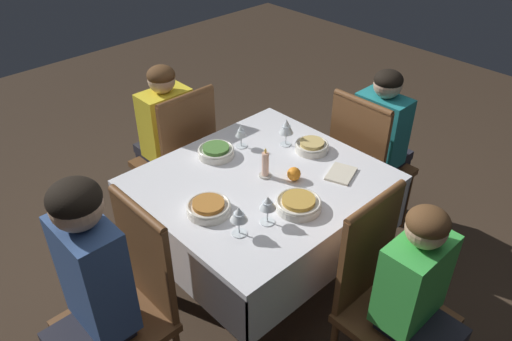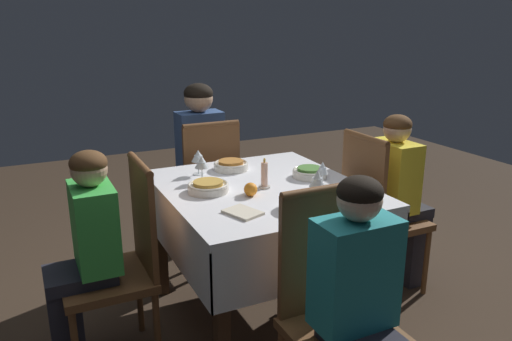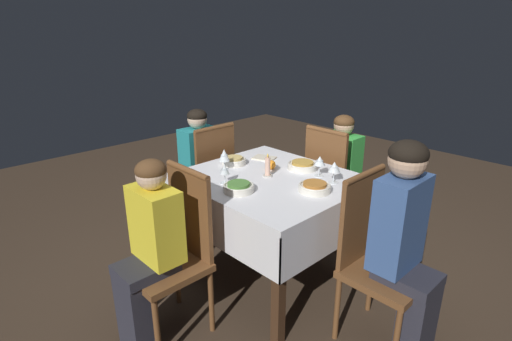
{
  "view_description": "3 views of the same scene",
  "coord_description": "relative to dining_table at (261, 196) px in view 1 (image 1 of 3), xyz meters",
  "views": [
    {
      "loc": [
        1.39,
        1.43,
        2.2
      ],
      "look_at": [
        0.09,
        0.06,
        0.9
      ],
      "focal_mm": 35.0,
      "sensor_mm": 36.0,
      "label": 1
    },
    {
      "loc": [
        -2.22,
        1.1,
        1.6
      ],
      "look_at": [
        0.08,
        -0.0,
        0.84
      ],
      "focal_mm": 35.0,
      "sensor_mm": 36.0,
      "label": 2
    },
    {
      "loc": [
        1.73,
        -1.8,
        1.74
      ],
      "look_at": [
        -0.07,
        -0.06,
        0.82
      ],
      "focal_mm": 28.0,
      "sensor_mm": 36.0,
      "label": 3
    }
  ],
  "objects": [
    {
      "name": "wine_glass_north",
      "position": [
        0.21,
        0.26,
        0.21
      ],
      "size": [
        0.08,
        0.08,
        0.14
      ],
      "color": "white",
      "rests_on": "dining_table"
    },
    {
      "name": "chair_south",
      "position": [
        -0.03,
        -0.75,
        -0.13
      ],
      "size": [
        0.41,
        0.42,
        1.0
      ],
      "color": "brown",
      "rests_on": "ground_plane"
    },
    {
      "name": "bowl_north",
      "position": [
        0.04,
        0.28,
        0.14
      ],
      "size": [
        0.21,
        0.21,
        0.06
      ],
      "color": "silver",
      "rests_on": "dining_table"
    },
    {
      "name": "wine_glass_west",
      "position": [
        -0.32,
        -0.14,
        0.22
      ],
      "size": [
        0.08,
        0.08,
        0.16
      ],
      "color": "white",
      "rests_on": "dining_table"
    },
    {
      "name": "chair_east",
      "position": [
        0.8,
        0.02,
        -0.13
      ],
      "size": [
        0.42,
        0.41,
        1.0
      ],
      "rotation": [
        0.0,
        0.0,
        1.57
      ],
      "color": "brown",
      "rests_on": "ground_plane"
    },
    {
      "name": "person_child_teal",
      "position": [
        -0.97,
        0.08,
        -0.06
      ],
      "size": [
        0.33,
        0.3,
        1.1
      ],
      "rotation": [
        0.0,
        0.0,
        -1.57
      ],
      "color": "#282833",
      "rests_on": "ground_plane"
    },
    {
      "name": "person_adult_denim",
      "position": [
        0.96,
        0.02,
        0.02
      ],
      "size": [
        0.34,
        0.3,
        1.22
      ],
      "rotation": [
        0.0,
        0.0,
        1.57
      ],
      "color": "#282833",
      "rests_on": "ground_plane"
    },
    {
      "name": "dining_table",
      "position": [
        0.0,
        0.0,
        0.0
      ],
      "size": [
        1.11,
        1.0,
        0.78
      ],
      "color": "silver",
      "rests_on": "ground_plane"
    },
    {
      "name": "bowl_east",
      "position": [
        0.35,
        0.03,
        0.14
      ],
      "size": [
        0.2,
        0.2,
        0.06
      ],
      "color": "silver",
      "rests_on": "dining_table"
    },
    {
      "name": "chair_north",
      "position": [
        -0.02,
        0.75,
        -0.13
      ],
      "size": [
        0.41,
        0.42,
        1.0
      ],
      "rotation": [
        0.0,
        0.0,
        3.14
      ],
      "color": "brown",
      "rests_on": "ground_plane"
    },
    {
      "name": "ground_plane",
      "position": [
        0.0,
        0.0,
        -0.66
      ],
      "size": [
        8.0,
        8.0,
        0.0
      ],
      "primitive_type": "plane",
      "color": "#3D2D21"
    },
    {
      "name": "wine_glass_east",
      "position": [
        0.35,
        0.23,
        0.21
      ],
      "size": [
        0.08,
        0.08,
        0.14
      ],
      "color": "white",
      "rests_on": "dining_table"
    },
    {
      "name": "candle_centerpiece",
      "position": [
        -0.03,
        -0.0,
        0.17
      ],
      "size": [
        0.06,
        0.06,
        0.16
      ],
      "color": "beige",
      "rests_on": "dining_table"
    },
    {
      "name": "person_child_green",
      "position": [
        -0.02,
        0.92,
        -0.08
      ],
      "size": [
        0.3,
        0.33,
        1.07
      ],
      "rotation": [
        0.0,
        0.0,
        3.14
      ],
      "color": "#282833",
      "rests_on": "ground_plane"
    },
    {
      "name": "bowl_south",
      "position": [
        0.03,
        -0.31,
        0.14
      ],
      "size": [
        0.19,
        0.19,
        0.06
      ],
      "color": "silver",
      "rests_on": "dining_table"
    },
    {
      "name": "napkin_red_folded",
      "position": [
        -0.31,
        0.25,
        0.12
      ],
      "size": [
        0.19,
        0.17,
        0.01
      ],
      "rotation": [
        0.0,
        0.0,
        0.34
      ],
      "color": "beige",
      "rests_on": "dining_table"
    },
    {
      "name": "person_child_yellow",
      "position": [
        -0.03,
        -0.91,
        -0.07
      ],
      "size": [
        0.3,
        0.33,
        1.09
      ],
      "color": "#282833",
      "rests_on": "ground_plane"
    },
    {
      "name": "wine_glass_south",
      "position": [
        -0.13,
        -0.29,
        0.2
      ],
      "size": [
        0.06,
        0.06,
        0.13
      ],
      "color": "white",
      "rests_on": "dining_table"
    },
    {
      "name": "chair_west",
      "position": [
        -0.8,
        0.08,
        -0.13
      ],
      "size": [
        0.42,
        0.41,
        1.0
      ],
      "rotation": [
        0.0,
        0.0,
        -1.57
      ],
      "color": "brown",
      "rests_on": "ground_plane"
    },
    {
      "name": "orange_fruit",
      "position": [
        -0.11,
        0.12,
        0.14
      ],
      "size": [
        0.07,
        0.07,
        0.07
      ],
      "primitive_type": "sphere",
      "color": "orange",
      "rests_on": "dining_table"
    },
    {
      "name": "bowl_west",
      "position": [
        -0.38,
        -0.0,
        0.14
      ],
      "size": [
        0.18,
        0.18,
        0.06
      ],
      "color": "silver",
      "rests_on": "dining_table"
    }
  ]
}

